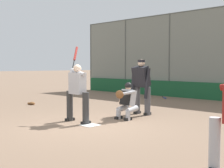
# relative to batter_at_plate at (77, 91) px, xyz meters

# --- Properties ---
(ground_plane) EXTENTS (160.00, 160.00, 0.00)m
(ground_plane) POSITION_rel_batter_at_plate_xyz_m (-0.58, 0.04, -0.88)
(ground_plane) COLOR #7A604C
(home_plate_marker) EXTENTS (0.43, 0.43, 0.01)m
(home_plate_marker) POSITION_rel_batter_at_plate_xyz_m (-0.58, 0.04, -0.87)
(home_plate_marker) COLOR white
(home_plate_marker) RESTS_ON ground_plane
(batter_at_plate) EXTENTS (1.01, 0.60, 2.14)m
(batter_at_plate) POSITION_rel_batter_at_plate_xyz_m (0.00, 0.00, 0.00)
(batter_at_plate) COLOR #333333
(batter_at_plate) RESTS_ON ground_plane
(catcher_behind_plate) EXTENTS (0.57, 0.67, 1.09)m
(catcher_behind_plate) POSITION_rel_batter_at_plate_xyz_m (-0.61, -1.36, -0.31)
(catcher_behind_plate) COLOR #B7B7BC
(catcher_behind_plate) RESTS_ON ground_plane
(umpire_home) EXTENTS (0.73, 0.45, 1.78)m
(umpire_home) POSITION_rel_batter_at_plate_xyz_m (-0.38, -2.34, 0.08)
(umpire_home) COLOR #4C4C51
(umpire_home) RESTS_ON ground_plane
(spare_bat_near_backstop) EXTENTS (0.64, 0.60, 0.07)m
(spare_bat_near_backstop) POSITION_rel_batter_at_plate_xyz_m (1.99, -7.03, -0.85)
(spare_bat_near_backstop) COLOR black
(spare_bat_near_backstop) RESTS_ON ground_plane
(fielding_glove_on_dirt) EXTENTS (0.32, 0.24, 0.12)m
(fielding_glove_on_dirt) POSITION_rel_batter_at_plate_xyz_m (4.40, -1.19, -0.82)
(fielding_glove_on_dirt) COLOR brown
(fielding_glove_on_dirt) RESTS_ON ground_plane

